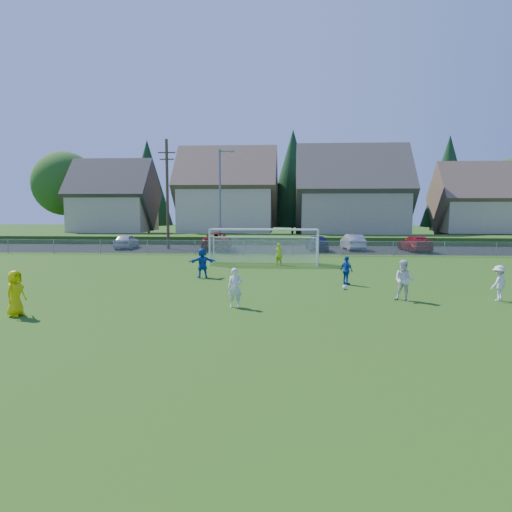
{
  "coord_description": "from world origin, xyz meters",
  "views": [
    {
      "loc": [
        1.87,
        -18.3,
        4.16
      ],
      "look_at": [
        0.0,
        8.0,
        1.4
      ],
      "focal_mm": 35.0,
      "sensor_mm": 36.0,
      "label": 1
    }
  ],
  "objects_px": {
    "player_blue_b": "(202,263)",
    "player_white_c": "(499,283)",
    "referee": "(15,293)",
    "car_g": "(415,244)",
    "player_blue_a": "(347,270)",
    "player_white_a": "(235,288)",
    "car_a": "(126,241)",
    "soccer_ball": "(345,287)",
    "car_f": "(353,242)",
    "goalkeeper": "(279,254)",
    "car_c": "(216,241)",
    "soccer_goal": "(264,241)",
    "player_white_b": "(404,281)",
    "car_e": "(317,243)"
  },
  "relations": [
    {
      "from": "player_blue_b",
      "to": "player_white_c",
      "type": "bearing_deg",
      "value": 139.39
    },
    {
      "from": "referee",
      "to": "car_g",
      "type": "xyz_separation_m",
      "value": [
        21.09,
        27.02,
        -0.18
      ]
    },
    {
      "from": "player_blue_a",
      "to": "player_white_a",
      "type": "bearing_deg",
      "value": 104.72
    },
    {
      "from": "player_blue_b",
      "to": "car_a",
      "type": "bearing_deg",
      "value": -77.47
    },
    {
      "from": "soccer_ball",
      "to": "referee",
      "type": "height_order",
      "value": "referee"
    },
    {
      "from": "player_blue_a",
      "to": "car_a",
      "type": "distance_m",
      "value": 26.89
    },
    {
      "from": "soccer_ball",
      "to": "car_a",
      "type": "xyz_separation_m",
      "value": [
        -18.0,
        21.23,
        0.57
      ]
    },
    {
      "from": "referee",
      "to": "car_a",
      "type": "height_order",
      "value": "referee"
    },
    {
      "from": "car_f",
      "to": "soccer_ball",
      "type": "bearing_deg",
      "value": 75.69
    },
    {
      "from": "car_f",
      "to": "car_a",
      "type": "bearing_deg",
      "value": -6.16
    },
    {
      "from": "player_white_a",
      "to": "goalkeeper",
      "type": "height_order",
      "value": "player_white_a"
    },
    {
      "from": "player_white_a",
      "to": "car_f",
      "type": "bearing_deg",
      "value": 68.08
    },
    {
      "from": "player_blue_a",
      "to": "player_blue_b",
      "type": "distance_m",
      "value": 8.14
    },
    {
      "from": "soccer_ball",
      "to": "player_white_c",
      "type": "bearing_deg",
      "value": -20.41
    },
    {
      "from": "referee",
      "to": "car_g",
      "type": "bearing_deg",
      "value": -25.07
    },
    {
      "from": "player_blue_a",
      "to": "car_a",
      "type": "xyz_separation_m",
      "value": [
        -18.24,
        19.75,
        -0.06
      ]
    },
    {
      "from": "player_white_c",
      "to": "car_c",
      "type": "height_order",
      "value": "car_c"
    },
    {
      "from": "car_a",
      "to": "car_g",
      "type": "height_order",
      "value": "car_a"
    },
    {
      "from": "referee",
      "to": "car_c",
      "type": "height_order",
      "value": "referee"
    },
    {
      "from": "car_f",
      "to": "soccer_goal",
      "type": "height_order",
      "value": "soccer_goal"
    },
    {
      "from": "car_f",
      "to": "player_white_b",
      "type": "bearing_deg",
      "value": 81.86
    },
    {
      "from": "player_blue_a",
      "to": "car_c",
      "type": "bearing_deg",
      "value": -8.24
    },
    {
      "from": "soccer_ball",
      "to": "player_white_b",
      "type": "height_order",
      "value": "player_white_b"
    },
    {
      "from": "player_white_c",
      "to": "car_e",
      "type": "height_order",
      "value": "player_white_c"
    },
    {
      "from": "car_f",
      "to": "soccer_goal",
      "type": "relative_size",
      "value": 0.57
    },
    {
      "from": "referee",
      "to": "car_c",
      "type": "xyz_separation_m",
      "value": [
        3.41,
        27.28,
        -0.07
      ]
    },
    {
      "from": "referee",
      "to": "car_g",
      "type": "height_order",
      "value": "referee"
    },
    {
      "from": "soccer_ball",
      "to": "player_white_c",
      "type": "xyz_separation_m",
      "value": [
        6.33,
        -2.35,
        0.66
      ]
    },
    {
      "from": "player_white_a",
      "to": "car_a",
      "type": "distance_m",
      "value": 28.94
    },
    {
      "from": "soccer_ball",
      "to": "player_white_b",
      "type": "relative_size",
      "value": 0.12
    },
    {
      "from": "soccer_goal",
      "to": "player_white_a",
      "type": "bearing_deg",
      "value": -91.47
    },
    {
      "from": "player_white_c",
      "to": "car_f",
      "type": "xyz_separation_m",
      "value": [
        -3.38,
        23.69,
        -0.08
      ]
    },
    {
      "from": "car_e",
      "to": "player_blue_b",
      "type": "bearing_deg",
      "value": 61.39
    },
    {
      "from": "car_c",
      "to": "soccer_goal",
      "type": "xyz_separation_m",
      "value": [
        4.93,
        -10.5,
        0.84
      ]
    },
    {
      "from": "player_blue_b",
      "to": "car_c",
      "type": "bearing_deg",
      "value": -101.84
    },
    {
      "from": "player_blue_a",
      "to": "soccer_ball",
      "type": "bearing_deg",
      "value": 135.51
    },
    {
      "from": "car_f",
      "to": "car_g",
      "type": "bearing_deg",
      "value": 163.01
    },
    {
      "from": "player_white_c",
      "to": "car_e",
      "type": "xyz_separation_m",
      "value": [
        -6.63,
        22.72,
        -0.06
      ]
    },
    {
      "from": "car_e",
      "to": "soccer_goal",
      "type": "height_order",
      "value": "soccer_goal"
    },
    {
      "from": "goalkeeper",
      "to": "car_e",
      "type": "xyz_separation_m",
      "value": [
        3.15,
        10.82,
        -0.04
      ]
    },
    {
      "from": "car_c",
      "to": "car_f",
      "type": "height_order",
      "value": "car_c"
    },
    {
      "from": "player_blue_b",
      "to": "car_f",
      "type": "relative_size",
      "value": 0.4
    },
    {
      "from": "soccer_ball",
      "to": "player_blue_a",
      "type": "xyz_separation_m",
      "value": [
        0.25,
        1.48,
        0.63
      ]
    },
    {
      "from": "car_c",
      "to": "car_e",
      "type": "xyz_separation_m",
      "value": [
        9.11,
        -0.23,
        -0.07
      ]
    },
    {
      "from": "car_g",
      "to": "car_c",
      "type": "bearing_deg",
      "value": -7.64
    },
    {
      "from": "player_white_a",
      "to": "car_g",
      "type": "bearing_deg",
      "value": 57.05
    },
    {
      "from": "soccer_ball",
      "to": "player_white_a",
      "type": "distance_m",
      "value": 6.69
    },
    {
      "from": "soccer_ball",
      "to": "player_white_b",
      "type": "xyz_separation_m",
      "value": [
        2.24,
        -2.69,
        0.78
      ]
    },
    {
      "from": "referee",
      "to": "car_e",
      "type": "xyz_separation_m",
      "value": [
        12.52,
        27.05,
        -0.15
      ]
    },
    {
      "from": "car_e",
      "to": "car_f",
      "type": "relative_size",
      "value": 0.99
    }
  ]
}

